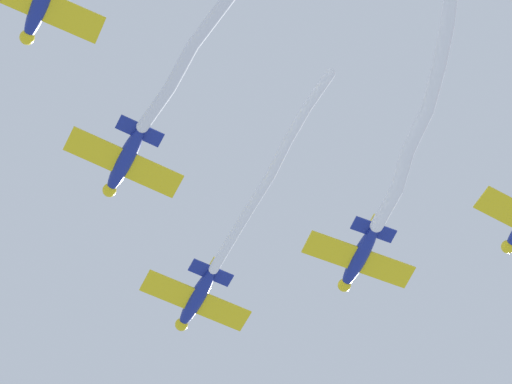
# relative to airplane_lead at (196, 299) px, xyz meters

# --- Properties ---
(airplane_lead) EXTENTS (5.85, 7.45, 1.91)m
(airplane_lead) POSITION_rel_airplane_lead_xyz_m (0.00, 0.00, 0.00)
(airplane_lead) COLOR navy
(smoke_trail_lead) EXTENTS (13.27, 8.78, 3.18)m
(smoke_trail_lead) POSITION_rel_airplane_lead_xyz_m (8.71, 5.35, 1.09)
(smoke_trail_lead) COLOR white
(airplane_left_wing) EXTENTS (5.88, 7.42, 1.91)m
(airplane_left_wing) POSITION_rel_airplane_lead_xyz_m (10.70, -3.70, 0.00)
(airplane_left_wing) COLOR navy
(airplane_right_wing) EXTENTS (5.90, 7.60, 1.91)m
(airplane_right_wing) POSITION_rel_airplane_lead_xyz_m (2.56, 11.03, 0.30)
(airplane_right_wing) COLOR navy
(smoke_trail_right_wing) EXTENTS (28.58, 5.55, 1.80)m
(smoke_trail_right_wing) POSITION_rel_airplane_lead_xyz_m (18.68, 15.61, 0.26)
(smoke_trail_right_wing) COLOR white
(airplane_slot) EXTENTS (5.85, 7.50, 1.91)m
(airplane_slot) POSITION_rel_airplane_lead_xyz_m (21.39, -7.40, -0.30)
(airplane_slot) COLOR navy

